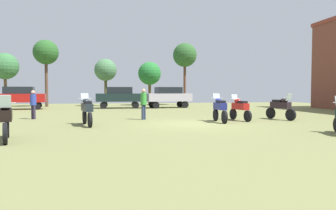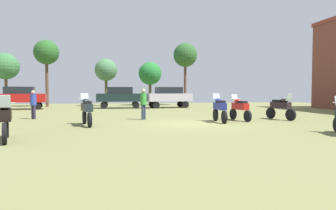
{
  "view_description": "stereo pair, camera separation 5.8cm",
  "coord_description": "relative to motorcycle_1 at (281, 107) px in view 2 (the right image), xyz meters",
  "views": [
    {
      "loc": [
        -3.75,
        -14.56,
        1.64
      ],
      "look_at": [
        -0.65,
        3.67,
        0.79
      ],
      "focal_mm": 32.4,
      "sensor_mm": 36.0,
      "label": 1
    },
    {
      "loc": [
        -3.69,
        -14.57,
        1.64
      ],
      "look_at": [
        -0.65,
        3.67,
        0.79
      ],
      "focal_mm": 32.4,
      "sensor_mm": 36.0,
      "label": 2
    }
  ],
  "objects": [
    {
      "name": "ground_plane",
      "position": [
        -5.43,
        -1.26,
        -0.73
      ],
      "size": [
        44.0,
        52.0,
        0.02
      ],
      "color": "olive"
    },
    {
      "name": "motorcycle_1",
      "position": [
        0.0,
        0.0,
        0.0
      ],
      "size": [
        0.81,
        2.05,
        1.48
      ],
      "rotation": [
        0.0,
        0.0,
        3.44
      ],
      "color": "black",
      "rests_on": "ground"
    },
    {
      "name": "motorcycle_2",
      "position": [
        -2.47,
        -0.05,
        -0.02
      ],
      "size": [
        0.67,
        2.05,
        1.44
      ],
      "rotation": [
        0.0,
        0.0,
        0.16
      ],
      "color": "black",
      "rests_on": "ground"
    },
    {
      "name": "motorcycle_3",
      "position": [
        -3.86,
        -0.69,
        0.0
      ],
      "size": [
        0.62,
        2.12,
        1.49
      ],
      "rotation": [
        0.0,
        0.0,
        -0.02
      ],
      "color": "black",
      "rests_on": "ground"
    },
    {
      "name": "motorcycle_6",
      "position": [
        -10.56,
        -1.18,
        0.02
      ],
      "size": [
        0.78,
        2.25,
        1.51
      ],
      "rotation": [
        0.0,
        0.0,
        0.25
      ],
      "color": "black",
      "rests_on": "ground"
    },
    {
      "name": "motorcycle_7",
      "position": [
        -12.73,
        -5.27,
        0.01
      ],
      "size": [
        0.83,
        2.19,
        1.5
      ],
      "rotation": [
        0.0,
        0.0,
        3.43
      ],
      "color": "black",
      "rests_on": "ground"
    },
    {
      "name": "car_1",
      "position": [
        -4.23,
        13.06,
        0.44
      ],
      "size": [
        4.51,
        2.4,
        2.0
      ],
      "rotation": [
        0.0,
        0.0,
        1.71
      ],
      "color": "black",
      "rests_on": "ground"
    },
    {
      "name": "car_2",
      "position": [
        -8.89,
        13.17,
        0.44
      ],
      "size": [
        4.32,
        1.84,
        2.0
      ],
      "rotation": [
        0.0,
        0.0,
        1.56
      ],
      "color": "black",
      "rests_on": "ground"
    },
    {
      "name": "car_3",
      "position": [
        -17.62,
        12.62,
        0.44
      ],
      "size": [
        4.51,
        2.39,
        2.0
      ],
      "rotation": [
        0.0,
        0.0,
        1.71
      ],
      "color": "black",
      "rests_on": "ground"
    },
    {
      "name": "person_1",
      "position": [
        -13.92,
        2.69,
        0.24
      ],
      "size": [
        0.48,
        0.48,
        1.66
      ],
      "rotation": [
        0.0,
        0.0,
        2.48
      ],
      "color": "#312940",
      "rests_on": "ground"
    },
    {
      "name": "person_2",
      "position": [
        -7.67,
        1.3,
        0.3
      ],
      "size": [
        0.48,
        0.48,
        1.75
      ],
      "rotation": [
        0.0,
        0.0,
        0.82
      ],
      "color": "#29354C",
      "rests_on": "ground"
    },
    {
      "name": "tree_1",
      "position": [
        -16.3,
        17.16,
        4.81
      ],
      "size": [
        2.53,
        2.53,
        6.88
      ],
      "color": "brown",
      "rests_on": "ground"
    },
    {
      "name": "tree_2",
      "position": [
        -10.32,
        17.4,
        3.11
      ],
      "size": [
        2.36,
        2.36,
        5.07
      ],
      "color": "#4F4B28",
      "rests_on": "ground"
    },
    {
      "name": "tree_3",
      "position": [
        -5.47,
        18.41,
        2.85
      ],
      "size": [
        2.59,
        2.59,
        4.91
      ],
      "color": "brown",
      "rests_on": "ground"
    },
    {
      "name": "tree_4",
      "position": [
        -1.36,
        18.53,
        4.99
      ],
      "size": [
        2.74,
        2.74,
        7.15
      ],
      "color": "brown",
      "rests_on": "ground"
    },
    {
      "name": "tree_5",
      "position": [
        -20.83,
        18.87,
        3.49
      ],
      "size": [
        2.79,
        2.79,
        5.65
      ],
      "color": "brown",
      "rests_on": "ground"
    }
  ]
}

